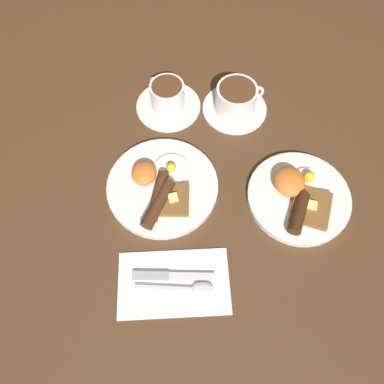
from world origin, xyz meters
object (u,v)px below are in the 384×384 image
(teacup_far, at_px, (236,100))
(spoon, at_px, (194,289))
(breakfast_plate_near, at_px, (162,187))
(knife, at_px, (168,276))
(breakfast_plate_far, at_px, (299,196))
(teacup_near, at_px, (168,98))

(teacup_far, distance_m, spoon, 0.46)
(spoon, bearing_deg, breakfast_plate_near, 110.31)
(teacup_far, height_order, knife, teacup_far)
(breakfast_plate_far, relative_size, knife, 1.37)
(teacup_near, distance_m, knife, 0.43)
(teacup_far, xyz_separation_m, spoon, (0.44, -0.14, -0.02))
(teacup_near, height_order, spoon, teacup_near)
(breakfast_plate_far, height_order, spoon, breakfast_plate_far)
(knife, bearing_deg, breakfast_plate_far, 32.87)
(breakfast_plate_far, relative_size, spoon, 1.44)
(breakfast_plate_near, bearing_deg, breakfast_plate_far, 80.88)
(breakfast_plate_far, height_order, teacup_near, teacup_near)
(breakfast_plate_near, distance_m, teacup_far, 0.29)
(breakfast_plate_far, xyz_separation_m, teacup_far, (-0.26, -0.10, 0.02))
(teacup_near, bearing_deg, spoon, 3.07)
(spoon, bearing_deg, breakfast_plate_far, 43.88)
(spoon, bearing_deg, teacup_near, 100.63)
(teacup_far, relative_size, knife, 0.98)
(breakfast_plate_near, relative_size, knife, 1.50)
(breakfast_plate_far, distance_m, teacup_far, 0.28)
(breakfast_plate_far, bearing_deg, teacup_near, -136.43)
(teacup_near, relative_size, knife, 0.98)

